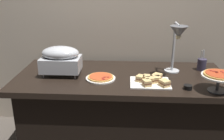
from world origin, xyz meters
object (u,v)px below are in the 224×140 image
pizza_plate_center (219,77)px  sauce_cup_near (188,87)px  heat_lamp (178,37)px  chafing_dish (61,59)px  utensil_holder (202,64)px  sandwich_platter (151,81)px  pizza_plate_front (101,78)px

pizza_plate_center → sauce_cup_near: pizza_plate_center is taller
heat_lamp → pizza_plate_center: heat_lamp is taller
chafing_dish → sauce_cup_near: bearing=-13.3°
heat_lamp → pizza_plate_center: 0.47m
pizza_plate_center → utensil_holder: 0.49m
sauce_cup_near → utensil_holder: utensil_holder is taller
heat_lamp → sandwich_platter: heat_lamp is taller
pizza_plate_front → sauce_cup_near: size_ratio=3.84×
pizza_plate_center → sauce_cup_near: 0.24m
sauce_cup_near → utensil_holder: bearing=64.0°
pizza_plate_center → utensil_holder: size_ratio=1.31×
pizza_plate_center → utensil_holder: bearing=89.4°
sandwich_platter → chafing_dish: bearing=168.9°
chafing_dish → pizza_plate_center: chafing_dish is taller
chafing_dish → pizza_plate_center: size_ratio=1.31×
pizza_plate_front → heat_lamp: bearing=8.6°
heat_lamp → pizza_plate_front: bearing=-171.4°
heat_lamp → sauce_cup_near: bearing=-76.9°
sauce_cup_near → utensil_holder: size_ratio=0.33×
pizza_plate_center → heat_lamp: bearing=134.2°
sauce_cup_near → pizza_plate_center: bearing=-5.3°
sauce_cup_near → utensil_holder: 0.51m
chafing_dish → heat_lamp: heat_lamp is taller
chafing_dish → heat_lamp: (1.01, 0.02, 0.21)m
utensil_holder → chafing_dish: bearing=-171.0°
sandwich_platter → sauce_cup_near: 0.30m
utensil_holder → heat_lamp: bearing=-146.5°
pizza_plate_front → sandwich_platter: size_ratio=0.78×
heat_lamp → sauce_cup_near: size_ratio=6.96×
pizza_plate_front → pizza_plate_center: (0.93, -0.19, 0.11)m
sandwich_platter → heat_lamp: bearing=38.5°
sandwich_platter → utensil_holder: size_ratio=1.63×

